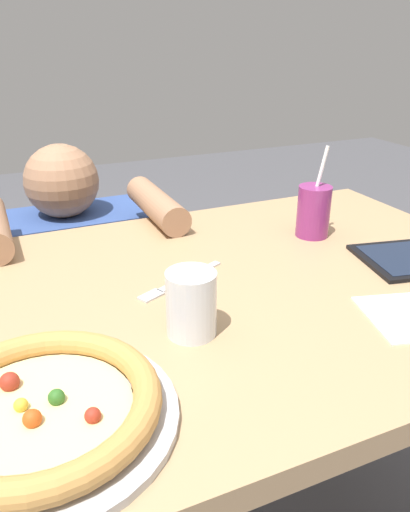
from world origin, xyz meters
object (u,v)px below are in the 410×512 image
(diner_seated, at_px, (78,315))
(water_cup_clear, at_px, (191,303))
(pizza_near, at_px, (40,409))
(fork, at_px, (178,282))
(drink_cup_colored, at_px, (314,211))

(diner_seated, bearing_deg, water_cup_clear, -84.63)
(pizza_near, relative_size, fork, 1.68)
(pizza_near, height_order, diner_seated, diner_seated)
(drink_cup_colored, xyz_separation_m, fork, (-0.36, -0.10, -0.06))
(drink_cup_colored, bearing_deg, water_cup_clear, -147.15)
(fork, bearing_deg, water_cup_clear, -104.31)
(pizza_near, relative_size, drink_cup_colored, 1.60)
(water_cup_clear, height_order, fork, water_cup_clear)
(pizza_near, height_order, water_cup_clear, water_cup_clear)
(pizza_near, height_order, drink_cup_colored, drink_cup_colored)
(diner_seated, bearing_deg, drink_cup_colored, -45.24)
(drink_cup_colored, height_order, water_cup_clear, drink_cup_colored)
(fork, bearing_deg, drink_cup_colored, 15.15)
(pizza_near, distance_m, water_cup_clear, 0.26)
(drink_cup_colored, height_order, diner_seated, drink_cup_colored)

